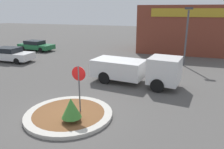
{
  "coord_description": "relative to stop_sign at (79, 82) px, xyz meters",
  "views": [
    {
      "loc": [
        5.11,
        -8.67,
        5.11
      ],
      "look_at": [
        1.24,
        3.11,
        1.39
      ],
      "focal_mm": 35.0,
      "sensor_mm": 36.0,
      "label": 1
    }
  ],
  "objects": [
    {
      "name": "island_shrub",
      "position": [
        0.09,
        -1.04,
        -0.91
      ],
      "size": [
        0.91,
        0.91,
        1.12
      ],
      "color": "brown",
      "rests_on": "traffic_island"
    },
    {
      "name": "parked_sedan_white",
      "position": [
        -11.92,
        8.38,
        -1.03
      ],
      "size": [
        4.64,
        2.03,
        1.43
      ],
      "rotation": [
        0.0,
        0.0,
        0.02
      ],
      "color": "silver",
      "rests_on": "ground_plane"
    },
    {
      "name": "storefront_building",
      "position": [
        4.71,
        19.51,
        1.03
      ],
      "size": [
        10.89,
        6.07,
        5.56
      ],
      "color": "brown",
      "rests_on": "ground_plane"
    },
    {
      "name": "ground_plane",
      "position": [
        -0.47,
        -0.33,
        -1.75
      ],
      "size": [
        120.0,
        120.0,
        0.0
      ],
      "primitive_type": "plane",
      "color": "#514F4C"
    },
    {
      "name": "traffic_island",
      "position": [
        -0.47,
        -0.33,
        -1.66
      ],
      "size": [
        4.33,
        4.33,
        0.18
      ],
      "color": "#BCB7AD",
      "rests_on": "ground_plane"
    },
    {
      "name": "light_pole",
      "position": [
        4.82,
        12.07,
        1.42
      ],
      "size": [
        0.7,
        0.3,
        5.28
      ],
      "color": "#4C4C51",
      "rests_on": "ground_plane"
    },
    {
      "name": "parked_sedan_green",
      "position": [
        -13.31,
        14.37,
        -1.1
      ],
      "size": [
        4.8,
        2.28,
        1.27
      ],
      "rotation": [
        0.0,
        0.0,
        -0.1
      ],
      "color": "#1E6638",
      "rests_on": "ground_plane"
    },
    {
      "name": "stop_sign",
      "position": [
        0.0,
        0.0,
        0.0
      ],
      "size": [
        0.71,
        0.07,
        2.53
      ],
      "color": "#4C4C51",
      "rests_on": "ground_plane"
    },
    {
      "name": "utility_truck",
      "position": [
        1.68,
        5.54,
        -0.68
      ],
      "size": [
        6.36,
        2.89,
        2.09
      ],
      "rotation": [
        0.0,
        0.0,
        -0.14
      ],
      "color": "silver",
      "rests_on": "ground_plane"
    }
  ]
}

